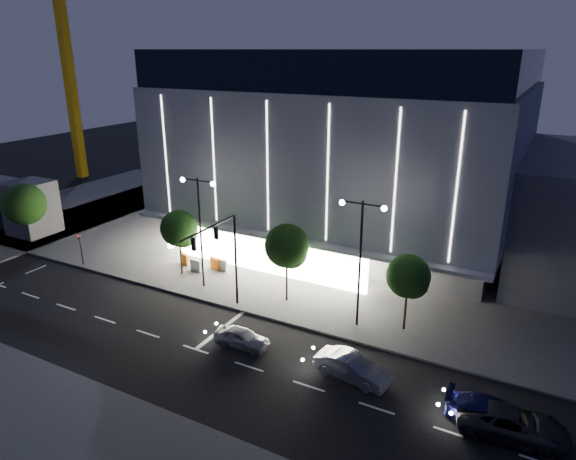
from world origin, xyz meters
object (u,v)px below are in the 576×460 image
(street_lamp_west, at_px, (200,217))
(barrier_a, at_px, (184,259))
(tower_crane, at_px, (68,30))
(ped_signal_far, at_px, (81,246))
(barrier_c, at_px, (215,264))
(tree_left, at_px, (179,230))
(car_third, at_px, (493,413))
(barrier_d, at_px, (222,265))
(street_lamp_east, at_px, (361,246))
(tree_right, at_px, (408,278))
(car_second, at_px, (352,368))
(traffic_mast, at_px, (223,248))
(barrier_b, at_px, (196,265))
(tree_mid, at_px, (287,248))
(car_lead, at_px, (242,338))
(car_fourth, at_px, (512,424))

(street_lamp_west, relative_size, barrier_a, 8.18)
(street_lamp_west, height_order, tower_crane, tower_crane)
(ped_signal_far, distance_m, barrier_c, 11.86)
(tree_left, bearing_deg, car_third, -15.21)
(barrier_d, bearing_deg, street_lamp_west, -78.98)
(street_lamp_east, distance_m, ped_signal_far, 25.37)
(barrier_d, bearing_deg, tree_right, -4.72)
(barrier_a, bearing_deg, car_second, -4.47)
(street_lamp_west, bearing_deg, traffic_mast, -33.65)
(tree_left, distance_m, car_second, 19.33)
(car_third, height_order, barrier_b, car_third)
(street_lamp_west, height_order, street_lamp_east, same)
(tree_right, relative_size, barrier_a, 5.01)
(traffic_mast, bearing_deg, tree_right, 17.02)
(tree_mid, distance_m, car_third, 17.41)
(traffic_mast, height_order, car_lead, traffic_mast)
(street_lamp_east, bearing_deg, street_lamp_west, 180.00)
(tree_mid, bearing_deg, street_lamp_west, -171.74)
(tree_mid, height_order, barrier_d, tree_mid)
(car_third, height_order, car_fourth, car_fourth)
(car_third, height_order, barrier_a, car_third)
(car_lead, bearing_deg, ped_signal_far, 74.99)
(street_lamp_west, bearing_deg, street_lamp_east, 0.00)
(tree_mid, distance_m, barrier_c, 9.22)
(ped_signal_far, height_order, tree_right, tree_right)
(car_fourth, relative_size, barrier_d, 4.77)
(barrier_b, bearing_deg, barrier_c, 46.95)
(street_lamp_west, height_order, tree_left, street_lamp_west)
(ped_signal_far, xyz_separation_m, car_second, (26.86, -4.16, -1.15))
(street_lamp_west, bearing_deg, car_third, -14.71)
(tree_left, xyz_separation_m, barrier_d, (2.51, 2.15, -3.38))
(car_third, bearing_deg, tree_mid, 64.16)
(street_lamp_west, distance_m, car_lead, 10.79)
(car_fourth, height_order, barrier_a, car_fourth)
(tree_mid, bearing_deg, street_lamp_east, -9.69)
(barrier_b, distance_m, barrier_c, 1.62)
(traffic_mast, xyz_separation_m, car_lead, (3.38, -3.13, -4.40))
(ped_signal_far, xyz_separation_m, barrier_a, (7.86, 4.25, -1.24))
(car_second, bearing_deg, tree_left, 77.06)
(barrier_a, bearing_deg, tower_crane, 169.72)
(car_fourth, bearing_deg, tree_right, 39.13)
(ped_signal_far, distance_m, car_fourth, 35.85)
(traffic_mast, bearing_deg, street_lamp_east, 16.48)
(car_third, height_order, barrier_d, car_third)
(ped_signal_far, distance_m, car_third, 34.87)
(tower_crane, distance_m, tree_right, 60.22)
(street_lamp_west, relative_size, tree_mid, 1.46)
(tree_mid, bearing_deg, traffic_mast, -129.42)
(traffic_mast, relative_size, car_third, 1.51)
(tree_mid, height_order, barrier_a, tree_mid)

